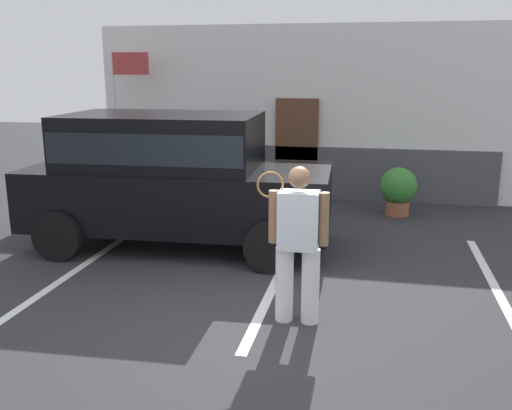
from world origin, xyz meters
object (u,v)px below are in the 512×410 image
flag_pole (123,97)px  potted_plant_by_porch (398,189)px  parked_suv (172,173)px  tennis_player_man (298,242)px

flag_pole → potted_plant_by_porch: bearing=-4.8°
parked_suv → flag_pole: size_ratio=1.52×
tennis_player_man → potted_plant_by_porch: size_ratio=1.91×
potted_plant_by_porch → parked_suv: bearing=-143.2°
parked_suv → potted_plant_by_porch: size_ratio=5.15×
potted_plant_by_porch → flag_pole: 5.93m
potted_plant_by_porch → flag_pole: bearing=175.2°
parked_suv → potted_plant_by_porch: bearing=34.3°
parked_suv → flag_pole: 3.91m
potted_plant_by_porch → flag_pole: (-5.68, 0.47, 1.62)m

